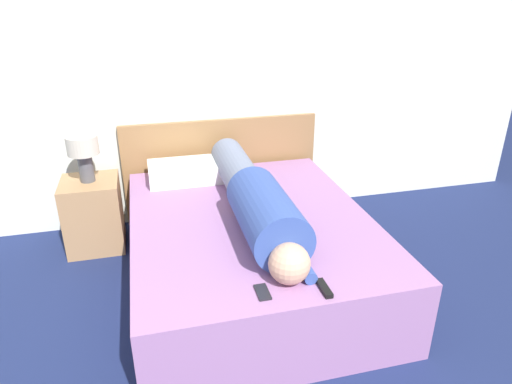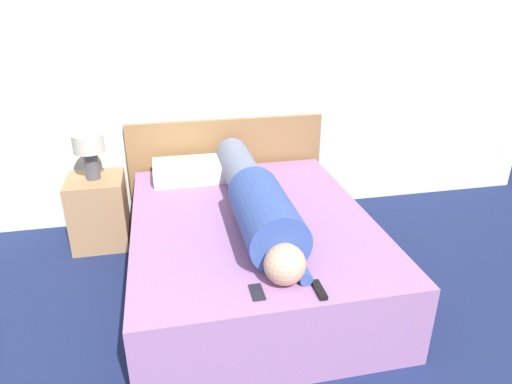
{
  "view_description": "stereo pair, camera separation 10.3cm",
  "coord_description": "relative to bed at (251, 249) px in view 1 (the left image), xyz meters",
  "views": [
    {
      "loc": [
        -0.44,
        -0.37,
        1.92
      ],
      "look_at": [
        0.2,
        2.13,
        0.75
      ],
      "focal_mm": 32.0,
      "sensor_mm": 36.0,
      "label": 1
    },
    {
      "loc": [
        -0.34,
        -0.39,
        1.92
      ],
      "look_at": [
        0.2,
        2.13,
        0.75
      ],
      "focal_mm": 32.0,
      "sensor_mm": 36.0,
      "label": 2
    }
  ],
  "objects": [
    {
      "name": "person_lying",
      "position": [
        0.02,
        -0.04,
        0.4
      ],
      "size": [
        0.34,
        1.81,
        0.34
      ],
      "color": "tan",
      "rests_on": "bed"
    },
    {
      "name": "tv_remote",
      "position": [
        0.17,
        -0.88,
        0.26
      ],
      "size": [
        0.04,
        0.15,
        0.02
      ],
      "color": "black",
      "rests_on": "bed"
    },
    {
      "name": "table_lamp",
      "position": [
        -1.09,
        0.77,
        0.56
      ],
      "size": [
        0.23,
        0.23,
        0.36
      ],
      "color": "#4C4C51",
      "rests_on": "nightstand"
    },
    {
      "name": "cell_phone",
      "position": [
        -0.14,
        -0.82,
        0.26
      ],
      "size": [
        0.06,
        0.13,
        0.01
      ],
      "color": "black",
      "rests_on": "bed"
    },
    {
      "name": "pillow_near_headboard",
      "position": [
        -0.35,
        0.77,
        0.32
      ],
      "size": [
        0.57,
        0.36,
        0.14
      ],
      "color": "white",
      "rests_on": "bed"
    },
    {
      "name": "headboard",
      "position": [
        0.0,
        1.08,
        0.19
      ],
      "size": [
        1.69,
        0.04,
        0.89
      ],
      "color": "olive",
      "rests_on": "ground_plane"
    },
    {
      "name": "bed",
      "position": [
        0.0,
        0.0,
        0.0
      ],
      "size": [
        1.57,
        1.98,
        0.5
      ],
      "color": "#936699",
      "rests_on": "ground_plane"
    },
    {
      "name": "wall_back",
      "position": [
        -0.2,
        1.15,
        1.05
      ],
      "size": [
        6.38,
        0.06,
        2.6
      ],
      "color": "silver",
      "rests_on": "ground_plane"
    },
    {
      "name": "nightstand",
      "position": [
        -1.09,
        0.77,
        0.03
      ],
      "size": [
        0.43,
        0.42,
        0.57
      ],
      "color": "#A37A51",
      "rests_on": "ground_plane"
    }
  ]
}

